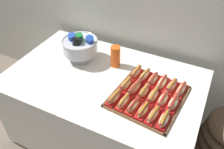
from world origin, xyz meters
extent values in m
plane|color=#7A6B5B|center=(0.00, 0.00, 0.00)|extent=(10.00, 10.00, 0.00)
cube|color=white|center=(0.00, 0.00, 0.39)|extent=(1.57, 0.98, 0.70)
cylinder|color=black|center=(-0.65, -0.36, 0.02)|extent=(0.05, 0.05, 0.04)
cylinder|color=black|center=(-0.65, 0.36, 0.02)|extent=(0.05, 0.05, 0.04)
cylinder|color=black|center=(0.65, 0.36, 0.02)|extent=(0.05, 0.05, 0.04)
cube|color=brown|center=(0.39, -0.05, 0.75)|extent=(0.53, 0.57, 0.01)
cube|color=brown|center=(0.37, -0.30, 0.75)|extent=(0.48, 0.06, 0.01)
cube|color=brown|center=(0.42, 0.21, 0.75)|extent=(0.48, 0.06, 0.01)
cube|color=brown|center=(0.16, -0.03, 0.75)|extent=(0.07, 0.52, 0.01)
cube|color=brown|center=(0.62, -0.07, 0.75)|extent=(0.07, 0.52, 0.01)
cube|color=#B21414|center=(0.19, -0.19, 0.76)|extent=(0.08, 0.16, 0.02)
ellipsoid|color=tan|center=(0.19, -0.19, 0.78)|extent=(0.07, 0.15, 0.04)
cylinder|color=brown|center=(0.19, -0.19, 0.80)|extent=(0.05, 0.15, 0.03)
cylinder|color=yellow|center=(0.19, -0.19, 0.81)|extent=(0.02, 0.13, 0.01)
cube|color=red|center=(0.26, -0.20, 0.76)|extent=(0.07, 0.16, 0.02)
ellipsoid|color=beige|center=(0.26, -0.20, 0.78)|extent=(0.06, 0.15, 0.04)
cylinder|color=#A8563D|center=(0.26, -0.20, 0.80)|extent=(0.04, 0.14, 0.03)
cylinder|color=yellow|center=(0.26, -0.20, 0.81)|extent=(0.02, 0.12, 0.01)
cube|color=red|center=(0.34, -0.21, 0.76)|extent=(0.08, 0.16, 0.02)
ellipsoid|color=beige|center=(0.34, -0.21, 0.78)|extent=(0.06, 0.15, 0.04)
cylinder|color=brown|center=(0.34, -0.21, 0.79)|extent=(0.04, 0.14, 0.03)
cylinder|color=red|center=(0.34, -0.21, 0.80)|extent=(0.02, 0.12, 0.01)
cube|color=red|center=(0.41, -0.22, 0.76)|extent=(0.08, 0.16, 0.02)
ellipsoid|color=tan|center=(0.41, -0.22, 0.78)|extent=(0.07, 0.15, 0.04)
cylinder|color=brown|center=(0.41, -0.22, 0.79)|extent=(0.04, 0.14, 0.03)
cylinder|color=yellow|center=(0.41, -0.22, 0.80)|extent=(0.02, 0.11, 0.01)
cube|color=#B21414|center=(0.49, -0.22, 0.76)|extent=(0.08, 0.17, 0.02)
ellipsoid|color=#E0BC7F|center=(0.49, -0.22, 0.78)|extent=(0.07, 0.16, 0.04)
cylinder|color=#A8563D|center=(0.49, -0.22, 0.79)|extent=(0.05, 0.15, 0.03)
cylinder|color=yellow|center=(0.49, -0.22, 0.80)|extent=(0.02, 0.12, 0.01)
cube|color=#B21414|center=(0.56, -0.23, 0.76)|extent=(0.08, 0.16, 0.02)
ellipsoid|color=beige|center=(0.56, -0.23, 0.78)|extent=(0.06, 0.15, 0.04)
cylinder|color=brown|center=(0.56, -0.23, 0.79)|extent=(0.04, 0.14, 0.03)
cylinder|color=yellow|center=(0.56, -0.23, 0.80)|extent=(0.01, 0.12, 0.01)
cube|color=red|center=(0.21, -0.03, 0.76)|extent=(0.08, 0.16, 0.02)
ellipsoid|color=#E0BC7F|center=(0.21, -0.03, 0.78)|extent=(0.06, 0.15, 0.04)
cylinder|color=#9E4C38|center=(0.21, -0.03, 0.79)|extent=(0.04, 0.14, 0.03)
cylinder|color=yellow|center=(0.21, -0.03, 0.81)|extent=(0.02, 0.12, 0.01)
cube|color=#B21414|center=(0.28, -0.04, 0.76)|extent=(0.09, 0.19, 0.02)
ellipsoid|color=tan|center=(0.28, -0.04, 0.78)|extent=(0.08, 0.17, 0.04)
cylinder|color=#A8563D|center=(0.28, -0.04, 0.80)|extent=(0.06, 0.17, 0.03)
cylinder|color=red|center=(0.28, -0.04, 0.81)|extent=(0.03, 0.14, 0.01)
cube|color=#B21414|center=(0.36, -0.04, 0.76)|extent=(0.07, 0.16, 0.02)
ellipsoid|color=#E0BC7F|center=(0.36, -0.04, 0.78)|extent=(0.06, 0.15, 0.04)
cylinder|color=#A8563D|center=(0.36, -0.04, 0.79)|extent=(0.04, 0.14, 0.03)
cylinder|color=yellow|center=(0.36, -0.04, 0.81)|extent=(0.02, 0.12, 0.01)
cube|color=red|center=(0.43, -0.05, 0.76)|extent=(0.08, 0.17, 0.02)
ellipsoid|color=#E0BC7F|center=(0.43, -0.05, 0.78)|extent=(0.06, 0.16, 0.04)
cylinder|color=#A8563D|center=(0.43, -0.05, 0.79)|extent=(0.04, 0.16, 0.03)
cylinder|color=yellow|center=(0.43, -0.05, 0.81)|extent=(0.02, 0.13, 0.01)
cube|color=red|center=(0.50, -0.06, 0.76)|extent=(0.08, 0.17, 0.02)
ellipsoid|color=beige|center=(0.50, -0.06, 0.78)|extent=(0.06, 0.15, 0.04)
cylinder|color=#A8563D|center=(0.50, -0.06, 0.79)|extent=(0.04, 0.15, 0.03)
cylinder|color=red|center=(0.50, -0.06, 0.81)|extent=(0.02, 0.13, 0.01)
cube|color=#B21414|center=(0.58, -0.07, 0.76)|extent=(0.08, 0.16, 0.02)
ellipsoid|color=beige|center=(0.58, -0.07, 0.78)|extent=(0.07, 0.15, 0.04)
cylinder|color=#9E4C38|center=(0.58, -0.07, 0.80)|extent=(0.04, 0.14, 0.03)
cylinder|color=red|center=(0.58, -0.07, 0.81)|extent=(0.02, 0.12, 0.01)
cube|color=red|center=(0.22, 0.13, 0.76)|extent=(0.07, 0.16, 0.02)
ellipsoid|color=#E0BC7F|center=(0.22, 0.13, 0.78)|extent=(0.06, 0.15, 0.04)
cylinder|color=#9E4C38|center=(0.22, 0.13, 0.80)|extent=(0.04, 0.15, 0.03)
cylinder|color=yellow|center=(0.22, 0.13, 0.81)|extent=(0.02, 0.13, 0.01)
cube|color=red|center=(0.30, 0.13, 0.76)|extent=(0.08, 0.18, 0.02)
ellipsoid|color=beige|center=(0.30, 0.13, 0.78)|extent=(0.07, 0.17, 0.04)
cylinder|color=#9E4C38|center=(0.30, 0.13, 0.80)|extent=(0.05, 0.15, 0.03)
cylinder|color=yellow|center=(0.30, 0.13, 0.81)|extent=(0.02, 0.13, 0.01)
cube|color=red|center=(0.37, 0.12, 0.76)|extent=(0.08, 0.16, 0.02)
ellipsoid|color=tan|center=(0.37, 0.12, 0.78)|extent=(0.06, 0.15, 0.04)
cylinder|color=#9E4C38|center=(0.37, 0.12, 0.79)|extent=(0.04, 0.14, 0.03)
cylinder|color=red|center=(0.37, 0.12, 0.80)|extent=(0.02, 0.12, 0.01)
cube|color=red|center=(0.45, 0.11, 0.76)|extent=(0.08, 0.19, 0.02)
ellipsoid|color=beige|center=(0.45, 0.11, 0.78)|extent=(0.06, 0.17, 0.04)
cylinder|color=#9E4C38|center=(0.45, 0.11, 0.79)|extent=(0.03, 0.16, 0.03)
cylinder|color=red|center=(0.45, 0.11, 0.80)|extent=(0.01, 0.14, 0.01)
cube|color=red|center=(0.52, 0.11, 0.76)|extent=(0.09, 0.17, 0.02)
ellipsoid|color=beige|center=(0.52, 0.11, 0.78)|extent=(0.07, 0.16, 0.04)
cylinder|color=#9E4C38|center=(0.52, 0.11, 0.79)|extent=(0.05, 0.15, 0.03)
cylinder|color=yellow|center=(0.52, 0.11, 0.81)|extent=(0.03, 0.12, 0.01)
cube|color=red|center=(0.60, 0.10, 0.76)|extent=(0.08, 0.18, 0.02)
ellipsoid|color=beige|center=(0.60, 0.10, 0.78)|extent=(0.07, 0.17, 0.04)
cylinder|color=#A8563D|center=(0.60, 0.10, 0.79)|extent=(0.04, 0.15, 0.03)
cylinder|color=red|center=(0.60, 0.10, 0.80)|extent=(0.02, 0.13, 0.01)
cylinder|color=silver|center=(-0.30, 0.14, 0.75)|extent=(0.18, 0.18, 0.02)
cone|color=silver|center=(-0.30, 0.14, 0.79)|extent=(0.06, 0.06, 0.06)
cylinder|color=silver|center=(-0.30, 0.14, 0.88)|extent=(0.30, 0.30, 0.11)
torus|color=silver|center=(-0.30, 0.14, 0.93)|extent=(0.31, 0.31, 0.02)
cylinder|color=#1E47B2|center=(-0.21, 0.17, 0.93)|extent=(0.10, 0.11, 0.15)
cylinder|color=#197A33|center=(-0.30, 0.16, 0.93)|extent=(0.10, 0.11, 0.14)
cylinder|color=#1E47B2|center=(-0.36, 0.13, 0.93)|extent=(0.09, 0.11, 0.14)
cylinder|color=black|center=(-0.29, 0.08, 0.93)|extent=(0.11, 0.13, 0.14)
cylinder|color=#EA5B19|center=(0.01, 0.19, 0.80)|extent=(0.08, 0.08, 0.11)
cylinder|color=#EA5B19|center=(0.01, 0.19, 0.82)|extent=(0.08, 0.08, 0.11)
cylinder|color=#EA5B19|center=(0.01, 0.19, 0.84)|extent=(0.08, 0.08, 0.11)
cylinder|color=#EA5B19|center=(0.01, 0.19, 0.85)|extent=(0.08, 0.08, 0.11)
cylinder|color=#EA5B19|center=(0.01, 0.19, 0.87)|extent=(0.08, 0.08, 0.11)
camera|label=1|loc=(0.70, -1.26, 1.97)|focal=37.73mm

